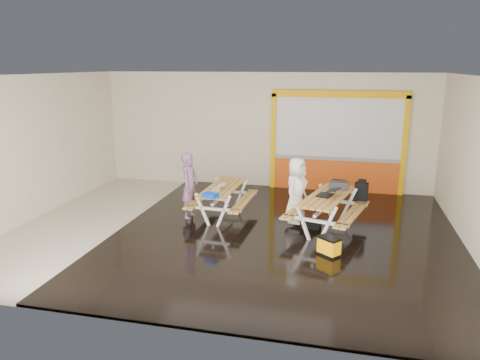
% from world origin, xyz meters
% --- Properties ---
extents(room, '(10.02, 8.02, 3.52)m').
position_xyz_m(room, '(0.00, 0.00, 1.75)').
color(room, beige).
rests_on(room, ground).
extents(deck, '(7.50, 7.98, 0.05)m').
position_xyz_m(deck, '(1.25, 0.00, 0.03)').
color(deck, black).
rests_on(deck, room).
extents(kiosk, '(3.88, 0.16, 3.00)m').
position_xyz_m(kiosk, '(2.20, 3.93, 1.44)').
color(kiosk, '#D44F13').
rests_on(kiosk, room).
extents(picnic_table_left, '(1.42, 2.04, 0.80)m').
position_xyz_m(picnic_table_left, '(-0.44, 0.91, 0.61)').
color(picnic_table_left, '#C38F3F').
rests_on(picnic_table_left, deck).
extents(picnic_table_right, '(1.95, 2.44, 0.86)m').
position_xyz_m(picnic_table_right, '(2.12, 0.55, 0.65)').
color(picnic_table_right, '#C38F3F').
rests_on(picnic_table_right, deck).
extents(person_left, '(0.45, 0.64, 1.66)m').
position_xyz_m(person_left, '(-1.20, 0.66, 0.84)').
color(person_left, slate).
rests_on(person_left, deck).
extents(person_right, '(0.72, 0.87, 1.54)m').
position_xyz_m(person_right, '(1.39, 0.69, 0.89)').
color(person_right, white).
rests_on(person_right, deck).
extents(laptop_left, '(0.38, 0.35, 0.14)m').
position_xyz_m(laptop_left, '(-0.49, 0.68, 0.84)').
color(laptop_left, silver).
rests_on(laptop_left, picnic_table_left).
extents(laptop_right, '(0.57, 0.53, 0.20)m').
position_xyz_m(laptop_right, '(2.12, 0.50, 0.92)').
color(laptop_right, black).
rests_on(laptop_right, picnic_table_right).
extents(blue_pouch, '(0.38, 0.32, 0.10)m').
position_xyz_m(blue_pouch, '(-0.47, -0.03, 0.84)').
color(blue_pouch, '#073BD4').
rests_on(blue_pouch, picnic_table_left).
extents(toolbox, '(0.44, 0.24, 0.25)m').
position_xyz_m(toolbox, '(2.35, 1.12, 0.95)').
color(toolbox, black).
rests_on(toolbox, picnic_table_right).
extents(backpack, '(0.33, 0.24, 0.53)m').
position_xyz_m(backpack, '(2.88, 1.42, 0.77)').
color(backpack, black).
rests_on(backpack, picnic_table_right).
extents(dark_case, '(0.47, 0.38, 0.16)m').
position_xyz_m(dark_case, '(1.77, 0.59, 0.13)').
color(dark_case, black).
rests_on(dark_case, deck).
extents(fluke_bag, '(0.51, 0.49, 0.37)m').
position_xyz_m(fluke_bag, '(2.24, -0.93, 0.23)').
color(fluke_bag, black).
rests_on(fluke_bag, deck).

